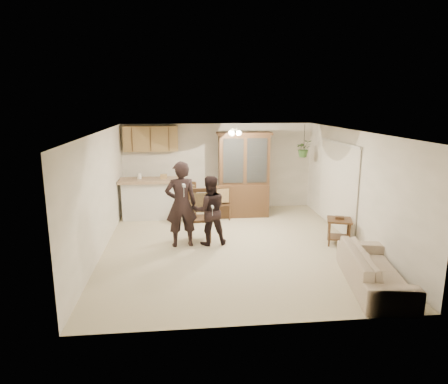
{
  "coord_description": "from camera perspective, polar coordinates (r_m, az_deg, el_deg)",
  "views": [
    {
      "loc": [
        -1.04,
        -8.29,
        3.1
      ],
      "look_at": [
        -0.12,
        0.4,
        1.13
      ],
      "focal_mm": 32.0,
      "sensor_mm": 36.0,
      "label": 1
    }
  ],
  "objects": [
    {
      "name": "wall_left",
      "position": [
        8.67,
        -17.25,
        -0.18
      ],
      "size": [
        0.02,
        6.5,
        2.5
      ],
      "primitive_type": "cube",
      "color": "white",
      "rests_on": "ground"
    },
    {
      "name": "wall_back",
      "position": [
        11.73,
        -0.86,
        3.66
      ],
      "size": [
        5.5,
        0.02,
        2.5
      ],
      "primitive_type": "cube",
      "color": "white",
      "rests_on": "ground"
    },
    {
      "name": "controller_child",
      "position": [
        8.39,
        -1.66,
        -2.13
      ],
      "size": [
        0.06,
        0.14,
        0.04
      ],
      "primitive_type": "cube",
      "rotation": [
        0.0,
        0.0,
        3.25
      ],
      "color": "white",
      "rests_on": "child"
    },
    {
      "name": "hanging_plant",
      "position": [
        11.27,
        11.33,
        6.11
      ],
      "size": [
        0.43,
        0.37,
        0.48
      ],
      "primitive_type": "imported",
      "color": "#264F1F",
      "rests_on": "ceiling"
    },
    {
      "name": "china_hutch",
      "position": [
        10.93,
        2.82,
        2.4
      ],
      "size": [
        1.47,
        0.58,
        2.32
      ],
      "rotation": [
        0.0,
        0.0,
        -0.01
      ],
      "color": "#392414",
      "rests_on": "floor"
    },
    {
      "name": "bar_top",
      "position": [
        10.87,
        -10.19,
        1.65
      ],
      "size": [
        1.75,
        0.7,
        0.08
      ],
      "primitive_type": "cube",
      "color": "tan",
      "rests_on": "breakfast_bar"
    },
    {
      "name": "side_table",
      "position": [
        9.27,
        16.08,
        -5.39
      ],
      "size": [
        0.66,
        0.66,
        0.64
      ],
      "rotation": [
        0.0,
        0.0,
        -0.32
      ],
      "color": "#392414",
      "rests_on": "floor"
    },
    {
      "name": "wall_front",
      "position": [
        5.47,
        5.32,
        -7.11
      ],
      "size": [
        5.5,
        0.02,
        2.5
      ],
      "primitive_type": "cube",
      "color": "white",
      "rests_on": "ground"
    },
    {
      "name": "vertical_blinds",
      "position": [
        10.13,
        15.85,
        0.84
      ],
      "size": [
        0.06,
        2.3,
        2.1
      ],
      "primitive_type": null,
      "color": "silver",
      "rests_on": "wall_right"
    },
    {
      "name": "chair_hutch_left",
      "position": [
        10.54,
        -5.59,
        -2.72
      ],
      "size": [
        0.66,
        0.66,
        1.07
      ],
      "rotation": [
        0.0,
        0.0,
        -0.63
      ],
      "color": "#392414",
      "rests_on": "floor"
    },
    {
      "name": "child",
      "position": [
        8.8,
        -2.08,
        -3.27
      ],
      "size": [
        0.71,
        0.58,
        1.35
      ],
      "primitive_type": "imported",
      "rotation": [
        0.0,
        0.0,
        3.25
      ],
      "color": "black",
      "rests_on": "floor"
    },
    {
      "name": "plant_cord",
      "position": [
        11.24,
        11.4,
        7.76
      ],
      "size": [
        0.01,
        0.01,
        0.65
      ],
      "primitive_type": "cylinder",
      "color": "black",
      "rests_on": "ceiling"
    },
    {
      "name": "ceiling",
      "position": [
        8.38,
        1.14,
        8.62
      ],
      "size": [
        5.5,
        6.5,
        0.02
      ],
      "primitive_type": "cube",
      "color": "silver",
      "rests_on": "wall_back"
    },
    {
      "name": "chair_hutch_right",
      "position": [
        10.78,
        -0.32,
        -2.46
      ],
      "size": [
        0.47,
        0.47,
        0.97
      ],
      "rotation": [
        0.0,
        0.0,
        3.23
      ],
      "color": "#392414",
      "rests_on": "floor"
    },
    {
      "name": "upper_cabinets",
      "position": [
        11.44,
        -10.39,
        7.51
      ],
      "size": [
        1.5,
        0.34,
        0.7
      ],
      "primitive_type": "cube",
      "color": "olive",
      "rests_on": "wall_back"
    },
    {
      "name": "wall_right",
      "position": [
        9.3,
        18.16,
        0.61
      ],
      "size": [
        0.02,
        6.5,
        2.5
      ],
      "primitive_type": "cube",
      "color": "white",
      "rests_on": "ground"
    },
    {
      "name": "chair_bar",
      "position": [
        9.13,
        -3.5,
        -4.94
      ],
      "size": [
        0.54,
        0.54,
        1.18
      ],
      "rotation": [
        0.0,
        0.0,
        0.04
      ],
      "color": "#392414",
      "rests_on": "floor"
    },
    {
      "name": "controller_adult",
      "position": [
        8.13,
        -5.77,
        0.92
      ],
      "size": [
        0.07,
        0.17,
        0.05
      ],
      "primitive_type": "cube",
      "rotation": [
        0.0,
        0.0,
        3.29
      ],
      "color": "white",
      "rests_on": "adult"
    },
    {
      "name": "ceiling_fixture",
      "position": [
        9.6,
        1.44,
        8.54
      ],
      "size": [
        0.36,
        0.36,
        0.2
      ],
      "primitive_type": null,
      "color": "#FFF0BF",
      "rests_on": "ceiling"
    },
    {
      "name": "sofa",
      "position": [
        7.39,
        20.75,
        -9.86
      ],
      "size": [
        1.05,
        1.97,
        0.73
      ],
      "primitive_type": "imported",
      "rotation": [
        0.0,
        0.0,
        1.39
      ],
      "color": "beige",
      "rests_on": "floor"
    },
    {
      "name": "adult",
      "position": [
        8.68,
        -6.14,
        -2.03
      ],
      "size": [
        0.71,
        0.52,
        1.8
      ],
      "primitive_type": "imported",
      "rotation": [
        0.0,
        0.0,
        3.29
      ],
      "color": "black",
      "rests_on": "floor"
    },
    {
      "name": "floor",
      "position": [
        8.91,
        1.07,
        -7.63
      ],
      "size": [
        6.5,
        6.5,
        0.0
      ],
      "primitive_type": "plane",
      "color": "beige",
      "rests_on": "ground"
    },
    {
      "name": "breakfast_bar",
      "position": [
        10.99,
        -10.07,
        -1.16
      ],
      "size": [
        1.6,
        0.55,
        1.0
      ],
      "primitive_type": "cube",
      "color": "silver",
      "rests_on": "floor"
    }
  ]
}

